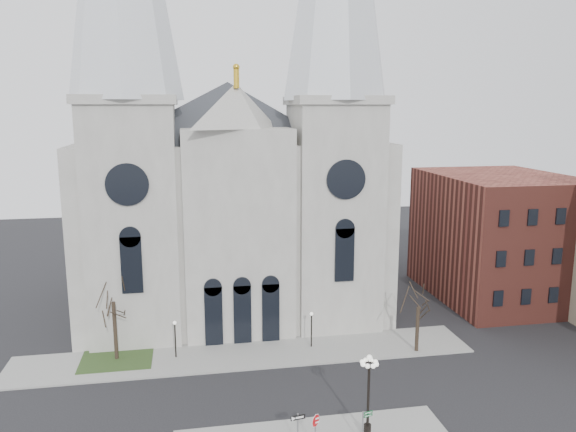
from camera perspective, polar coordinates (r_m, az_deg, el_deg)
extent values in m
plane|color=black|center=(41.11, -2.61, -20.33)|extent=(160.00, 160.00, 0.00)
cube|color=gray|center=(50.73, -4.32, -13.86)|extent=(40.00, 6.00, 0.14)
cube|color=#27441D|center=(51.84, -16.99, -13.74)|extent=(6.00, 5.00, 0.18)
cube|color=#99968E|center=(62.24, -5.88, -0.53)|extent=(30.00, 24.00, 18.00)
pyramid|color=#2D3035|center=(61.06, -6.17, 13.40)|extent=(33.00, 26.40, 6.00)
cube|color=#99968E|center=(53.58, -15.39, -0.56)|extent=(8.00, 8.00, 22.00)
cylinder|color=black|center=(48.95, -16.03, 3.10)|extent=(3.60, 0.30, 3.60)
cube|color=#99968E|center=(55.16, 4.66, 0.12)|extent=(8.00, 8.00, 22.00)
cylinder|color=black|center=(50.68, 5.90, 3.72)|extent=(3.60, 0.30, 3.60)
cube|color=#99968E|center=(52.34, -5.05, -1.87)|extent=(10.00, 5.00, 19.50)
pyramid|color=#99968E|center=(51.04, -5.27, 11.10)|extent=(11.00, 5.00, 4.00)
cube|color=brown|center=(68.03, 20.54, -1.91)|extent=(14.00, 18.00, 14.00)
cylinder|color=black|center=(50.85, -17.15, -11.14)|extent=(0.32, 0.32, 5.25)
cylinder|color=black|center=(51.70, 13.00, -11.18)|extent=(0.32, 0.32, 4.20)
cylinder|color=black|center=(50.37, -11.37, -12.29)|extent=(0.12, 0.12, 3.00)
sphere|color=white|center=(49.77, -11.44, -10.59)|extent=(0.32, 0.32, 0.32)
cylinder|color=black|center=(51.44, 2.39, -11.57)|extent=(0.12, 0.12, 3.00)
sphere|color=white|center=(50.85, 2.41, -9.90)|extent=(0.32, 0.32, 0.32)
cylinder|color=slate|center=(37.79, 2.79, -21.07)|extent=(0.09, 0.09, 2.33)
cylinder|color=#BB0C11|center=(37.37, 2.80, -20.02)|extent=(0.77, 0.33, 0.81)
cylinder|color=white|center=(37.37, 2.80, -20.02)|extent=(0.82, 0.34, 0.87)
cube|color=white|center=(37.30, 2.81, -19.85)|extent=(0.42, 0.18, 0.10)
cube|color=white|center=(37.44, 2.80, -20.20)|extent=(0.48, 0.20, 0.10)
cylinder|color=black|center=(38.55, 8.15, -18.12)|extent=(0.18, 0.18, 5.07)
cylinder|color=black|center=(39.61, 8.06, -20.77)|extent=(0.48, 0.48, 0.88)
sphere|color=white|center=(37.18, 8.28, -14.03)|extent=(0.35, 0.35, 0.35)
cylinder|color=slate|center=(38.10, 0.99, -20.86)|extent=(0.10, 0.10, 2.23)
cube|color=black|center=(37.66, 1.00, -19.76)|extent=(0.97, 0.20, 0.32)
cylinder|color=slate|center=(38.45, 7.59, -20.57)|extent=(0.09, 0.09, 2.31)
cube|color=#0B4F22|center=(38.11, 8.12, -19.14)|extent=(0.64, 0.20, 0.16)
cube|color=#0B4F22|center=(38.22, 8.11, -19.42)|extent=(0.64, 0.20, 0.16)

